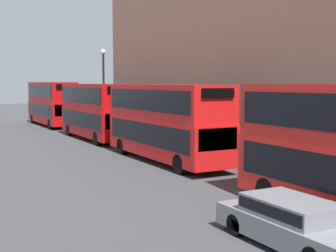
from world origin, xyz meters
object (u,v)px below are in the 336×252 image
(bus_third_in_queue, at_px, (96,109))
(bus_trailing, at_px, (52,102))
(car_dark_sedan, at_px, (293,221))
(bus_second_in_queue, at_px, (165,119))

(bus_third_in_queue, bearing_deg, bus_trailing, 90.00)
(bus_trailing, xyz_separation_m, car_dark_sedan, (-3.40, -39.02, -1.77))
(bus_second_in_queue, relative_size, bus_third_in_queue, 1.05)
(bus_second_in_queue, height_order, car_dark_sedan, bus_second_in_queue)
(car_dark_sedan, bearing_deg, bus_third_in_queue, 82.40)
(bus_second_in_queue, distance_m, bus_trailing, 25.20)
(bus_third_in_queue, distance_m, bus_trailing, 13.55)
(bus_second_in_queue, distance_m, bus_third_in_queue, 11.65)
(bus_second_in_queue, xyz_separation_m, bus_trailing, (0.00, 25.20, 0.08))
(bus_trailing, bearing_deg, bus_second_in_queue, -90.00)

